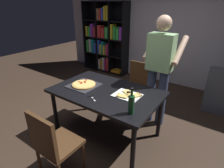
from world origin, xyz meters
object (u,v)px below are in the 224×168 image
chair_far_side (137,83)px  kitchen_scissors (92,97)px  person_serving_pizza (160,67)px  pepperoni_pizza_on_tray (84,85)px  bookshelf (105,39)px  wine_bottle (131,104)px  chair_near_camera (53,143)px  dining_table (106,95)px

chair_far_side → kitchen_scissors: size_ratio=4.67×
person_serving_pizza → pepperoni_pizza_on_tray: (-0.86, -0.80, -0.23)m
chair_far_side → bookshelf: 2.33m
chair_far_side → wine_bottle: 1.44m
chair_near_camera → person_serving_pizza: bearing=74.5°
chair_far_side → wine_bottle: size_ratio=2.85×
chair_far_side → kitchen_scissors: 1.26m
dining_table → person_serving_pizza: bearing=57.6°
chair_far_side → wine_bottle: (0.58, -1.27, 0.36)m
kitchen_scissors → chair_near_camera: bearing=-87.0°
person_serving_pizza → chair_near_camera: bearing=-105.5°
bookshelf → person_serving_pizza: 2.80m
dining_table → pepperoni_pizza_on_tray: size_ratio=3.69×
chair_far_side → person_serving_pizza: bearing=-24.8°
bookshelf → person_serving_pizza: size_ratio=1.11×
dining_table → person_serving_pizza: (0.48, 0.75, 0.32)m
bookshelf → pepperoni_pizza_on_tray: size_ratio=4.69×
person_serving_pizza → kitchen_scissors: (-0.51, -1.02, -0.24)m
person_serving_pizza → kitchen_scissors: person_serving_pizza is taller
dining_table → chair_far_side: bearing=90.0°
dining_table → bookshelf: 3.00m
chair_far_side → pepperoni_pizza_on_tray: 1.12m
chair_far_side → pepperoni_pizza_on_tray: size_ratio=2.16×
dining_table → kitchen_scissors: 0.28m
dining_table → chair_near_camera: (-0.00, -0.97, -0.16)m
chair_far_side → bookshelf: bookshelf is taller
dining_table → pepperoni_pizza_on_tray: 0.40m
person_serving_pizza → wine_bottle: 1.06m
chair_near_camera → person_serving_pizza: (0.48, 1.72, 0.49)m
chair_far_side → pepperoni_pizza_on_tray: (-0.38, -1.02, 0.25)m
dining_table → chair_near_camera: 0.98m
chair_near_camera → person_serving_pizza: person_serving_pizza is taller
person_serving_pizza → dining_table: bearing=-122.4°
bookshelf → wine_bottle: bookshelf is taller
dining_table → wine_bottle: (0.58, -0.30, 0.19)m
chair_near_camera → pepperoni_pizza_on_tray: chair_near_camera is taller
chair_near_camera → pepperoni_pizza_on_tray: 1.03m
chair_near_camera → wine_bottle: size_ratio=2.85×
dining_table → pepperoni_pizza_on_tray: (-0.38, -0.05, 0.09)m
chair_near_camera → dining_table: bearing=90.0°
chair_near_camera → wine_bottle: wine_bottle is taller
kitchen_scissors → dining_table: bearing=82.0°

